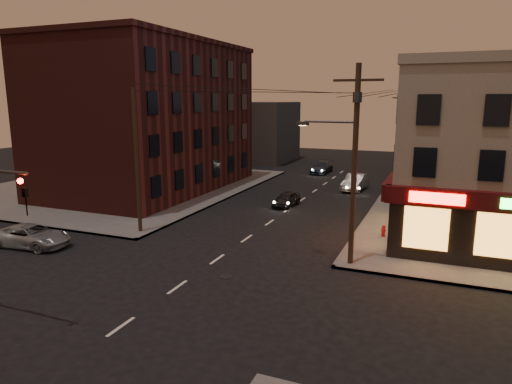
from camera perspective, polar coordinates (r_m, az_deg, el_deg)
The scene contains 14 objects.
ground at distance 21.66m, azimuth -9.81°, elevation -11.65°, with size 120.00×120.00×0.00m, color black.
sidewalk_nw at distance 46.66m, azimuth -16.24°, elevation 0.76°, with size 24.00×28.00×0.15m, color #514F4C.
brick_apartment at distance 43.83m, azimuth -13.09°, elevation 8.92°, with size 12.00×20.00×13.00m, color #491A17.
bg_building_ne_a at distance 55.07m, azimuth 25.69°, elevation 5.28°, with size 10.00×12.00×7.00m, color #3F3D3A.
bg_building_nw at distance 63.54m, azimuth 0.29°, elevation 7.57°, with size 9.00×10.00×8.00m, color #3F3D3A.
bg_building_ne_b at distance 68.98m, azimuth 23.40°, elevation 6.11°, with size 8.00×8.00×6.00m, color #3F3D3A.
utility_pole_main at distance 23.08m, azimuth 11.97°, elevation 4.57°, with size 4.20×0.44×10.00m.
utility_pole_far at distance 49.06m, azimuth 17.72°, elevation 6.59°, with size 0.26×0.26×9.00m, color #382619.
utility_pole_west at distance 29.40m, azimuth -14.68°, elevation 3.73°, with size 0.24×0.24×9.00m, color #382619.
suv_cross at distance 29.70m, azimuth -26.25°, elevation -4.94°, with size 2.13×4.61×1.28m, color gray.
sedan_near at distance 36.60m, azimuth 3.82°, elevation -0.88°, with size 1.38×3.43×1.17m, color black.
sedan_mid at distance 43.93m, azimuth 12.31°, elevation 1.21°, with size 1.60×4.59×1.51m, color slate.
sedan_far at distance 53.49m, azimuth 8.22°, elevation 3.09°, with size 1.87×4.60×1.33m, color #1B2637.
fire_hydrant at distance 29.18m, azimuth 15.64°, elevation -4.63°, with size 0.31×0.31×0.72m.
Camera 1 is at (10.78, -16.75, 8.50)m, focal length 32.00 mm.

